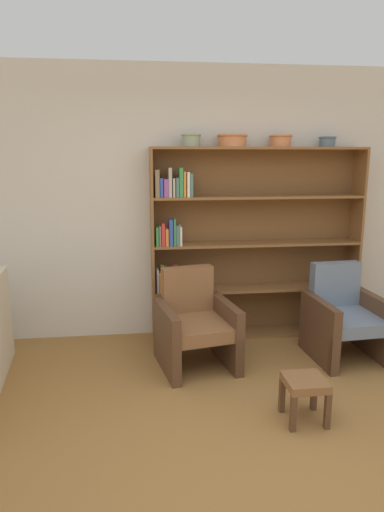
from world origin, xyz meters
TOP-DOWN VIEW (x-y plane):
  - ground_plane at (0.00, 0.00)m, footprint 24.00×24.00m
  - wall_back at (0.00, 2.42)m, footprint 12.00×0.06m
  - bookshelf at (0.33, 2.26)m, footprint 2.15×0.30m
  - bowl_sage at (-0.18, 2.23)m, footprint 0.20×0.20m
  - bowl_brass at (0.22, 2.23)m, footprint 0.30×0.30m
  - bowl_olive at (0.70, 2.23)m, footprint 0.23×0.23m
  - bowl_stoneware at (1.19, 2.23)m, footprint 0.18×0.18m
  - armchair_leather at (-0.23, 1.61)m, footprint 0.76×0.79m
  - armchair_cushioned at (1.20, 1.61)m, footprint 0.68×0.72m
  - footstool at (0.44, 0.60)m, footprint 0.29×0.29m

SIDE VIEW (x-z plane):
  - ground_plane at x=0.00m, z-range 0.00..0.00m
  - footstool at x=0.44m, z-range 0.09..0.42m
  - armchair_leather at x=-0.23m, z-range -0.05..0.81m
  - armchair_cushioned at x=1.20m, z-range -0.05..0.81m
  - bookshelf at x=0.33m, z-range -0.01..1.95m
  - wall_back at x=0.00m, z-range 0.00..2.75m
  - bowl_stoneware at x=1.19m, z-range 1.96..2.06m
  - bowl_olive at x=0.70m, z-range 1.96..2.08m
  - bowl_brass at x=0.22m, z-range 1.96..2.08m
  - bowl_sage at x=-0.18m, z-range 1.96..2.08m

